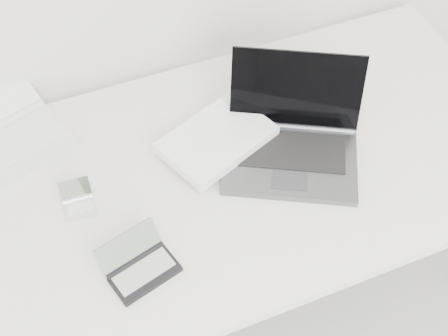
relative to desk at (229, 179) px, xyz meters
name	(u,v)px	position (x,y,z in m)	size (l,w,h in m)	color
desk	(229,179)	(0.00, 0.00, 0.00)	(1.60, 0.80, 0.73)	white
laptop_large	(261,140)	(0.10, 0.03, 0.08)	(0.55, 0.44, 0.22)	#57595C
netbook_open_white	(4,136)	(-0.51, 0.30, 0.07)	(0.38, 0.43, 0.10)	white
pda_silver	(79,203)	(-0.38, 0.03, 0.06)	(0.08, 0.09, 0.06)	silver
palmtop_charcoal	(141,267)	(-0.30, -0.20, 0.06)	(0.18, 0.16, 0.07)	black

